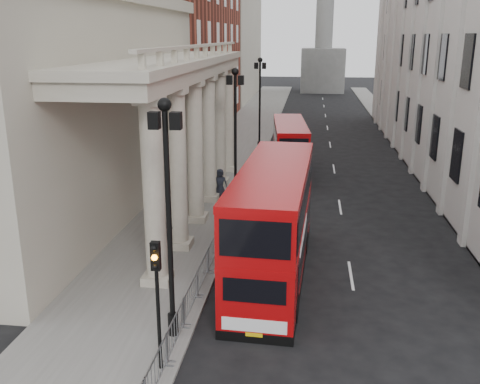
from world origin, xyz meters
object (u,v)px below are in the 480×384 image
(lamp_post_mid, at_px, (235,127))
(pedestrian_c, at_px, (220,183))
(bus_far, at_px, (290,148))
(pedestrian_a, at_px, (171,230))
(lamp_post_north, at_px, (260,98))
(traffic_light, at_px, (157,283))
(monument_column, at_px, (325,3))
(bus_near, at_px, (274,220))
(pedestrian_b, at_px, (179,200))
(lamp_post_south, at_px, (168,205))

(lamp_post_mid, relative_size, pedestrian_c, 4.34)
(bus_far, relative_size, pedestrian_a, 4.99)
(pedestrian_a, distance_m, pedestrian_c, 8.83)
(lamp_post_north, relative_size, pedestrian_c, 4.34)
(lamp_post_north, distance_m, pedestrian_a, 24.57)
(traffic_light, distance_m, pedestrian_c, 18.76)
(traffic_light, bearing_deg, lamp_post_mid, 90.32)
(monument_column, bearing_deg, lamp_post_mid, -95.24)
(pedestrian_a, bearing_deg, pedestrian_c, 95.47)
(lamp_post_north, bearing_deg, pedestrian_a, -94.92)
(bus_near, relative_size, pedestrian_b, 6.61)
(lamp_post_mid, bearing_deg, traffic_light, -89.68)
(lamp_post_mid, relative_size, bus_far, 0.87)
(bus_far, xyz_separation_m, pedestrian_a, (-5.18, -15.80, -1.04))
(bus_near, xyz_separation_m, bus_far, (-0.02, 17.98, -0.47))
(traffic_light, relative_size, pedestrian_c, 2.24)
(bus_near, bearing_deg, traffic_light, -109.09)
(pedestrian_c, bearing_deg, lamp_post_south, -100.98)
(monument_column, relative_size, bus_far, 5.68)
(bus_far, bearing_deg, lamp_post_mid, -117.55)
(lamp_post_north, height_order, pedestrian_c, lamp_post_north)
(bus_far, bearing_deg, lamp_post_north, 104.86)
(lamp_post_north, bearing_deg, monument_column, 83.28)
(bus_far, xyz_separation_m, pedestrian_b, (-6.00, -10.71, -1.12))
(lamp_post_south, distance_m, pedestrian_c, 17.06)
(lamp_post_north, xyz_separation_m, bus_near, (3.12, -26.36, -2.33))
(monument_column, xyz_separation_m, lamp_post_north, (-6.60, -56.00, -11.07))
(traffic_light, bearing_deg, bus_far, 83.33)
(lamp_post_south, bearing_deg, lamp_post_north, 90.00)
(monument_column, relative_size, traffic_light, 12.60)
(traffic_light, xyz_separation_m, bus_far, (3.00, 25.64, -0.99))
(traffic_light, xyz_separation_m, bus_near, (3.02, 7.65, -0.53))
(pedestrian_a, height_order, pedestrian_c, pedestrian_c)
(pedestrian_a, bearing_deg, bus_far, 83.77)
(lamp_post_south, bearing_deg, bus_far, 82.53)
(lamp_post_mid, relative_size, bus_near, 0.72)
(pedestrian_a, bearing_deg, traffic_light, -65.60)
(pedestrian_a, bearing_deg, lamp_post_south, -63.20)
(lamp_post_south, height_order, traffic_light, lamp_post_south)
(bus_near, distance_m, pedestrian_c, 11.83)
(pedestrian_b, bearing_deg, bus_far, -140.05)
(lamp_post_mid, xyz_separation_m, bus_near, (3.12, -10.36, -2.33))
(lamp_post_mid, bearing_deg, lamp_post_south, -90.00)
(traffic_light, height_order, pedestrian_c, traffic_light)
(bus_near, height_order, pedestrian_b, bus_near)
(pedestrian_b, height_order, pedestrian_c, pedestrian_c)
(lamp_post_mid, distance_m, pedestrian_c, 4.03)
(lamp_post_south, bearing_deg, pedestrian_a, 104.89)
(monument_column, relative_size, lamp_post_north, 6.51)
(lamp_post_mid, height_order, bus_near, lamp_post_mid)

